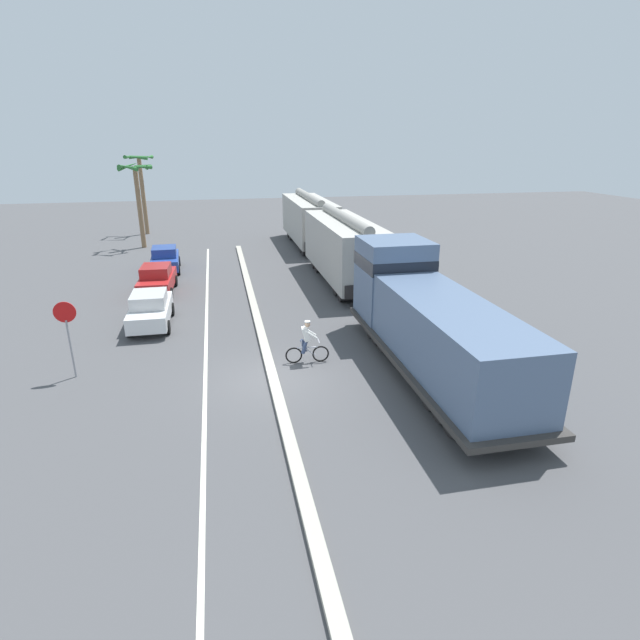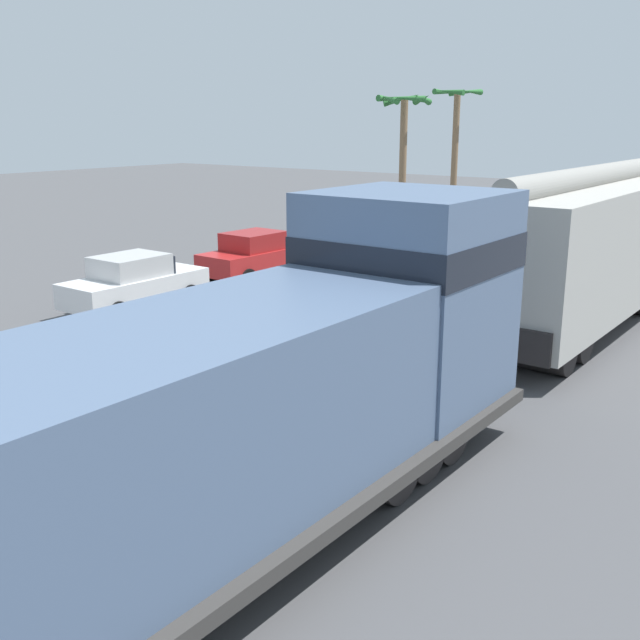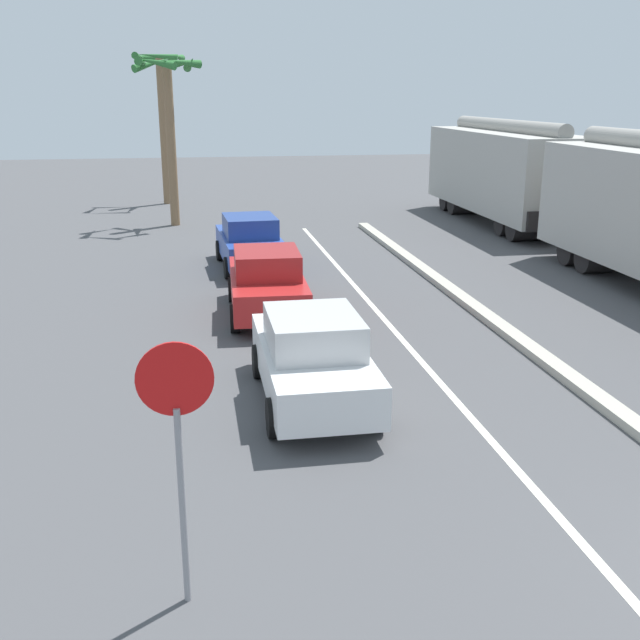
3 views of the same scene
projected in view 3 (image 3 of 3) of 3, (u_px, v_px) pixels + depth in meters
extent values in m
cube|color=#B2AD9E|center=(592.00, 394.00, 13.17)|extent=(0.36, 36.00, 0.16)
cube|color=silver|center=(462.00, 407.00, 12.80)|extent=(0.14, 36.00, 0.01)
cube|color=black|center=(578.00, 226.00, 24.70)|extent=(2.61, 0.10, 0.70)
cylinder|color=black|center=(600.00, 250.00, 23.45)|extent=(2.46, 0.90, 0.90)
cylinder|color=black|center=(619.00, 257.00, 22.41)|extent=(2.46, 0.90, 0.90)
cube|color=#AAA79F|center=(504.00, 171.00, 30.34)|extent=(2.90, 10.40, 3.10)
cylinder|color=gray|center=(507.00, 127.00, 29.84)|extent=(0.60, 9.88, 0.60)
cube|color=black|center=(458.00, 186.00, 35.64)|extent=(2.61, 0.10, 0.70)
cube|color=black|center=(562.00, 221.00, 25.74)|extent=(2.61, 0.10, 0.70)
cylinder|color=black|center=(468.00, 200.00, 34.39)|extent=(2.46, 0.90, 0.90)
cylinder|color=black|center=(477.00, 204.00, 33.35)|extent=(2.46, 0.90, 0.90)
cylinder|color=black|center=(529.00, 223.00, 28.31)|extent=(2.46, 0.90, 0.90)
cylinder|color=black|center=(542.00, 228.00, 27.27)|extent=(2.46, 0.90, 0.90)
cube|color=silver|center=(312.00, 365.00, 12.87)|extent=(1.71, 4.20, 0.70)
cube|color=beige|center=(313.00, 332.00, 12.54)|extent=(1.50, 1.90, 0.60)
cube|color=#1E232D|center=(304.00, 318.00, 13.50)|extent=(1.43, 0.12, 0.51)
cylinder|color=black|center=(259.00, 361.00, 14.07)|extent=(0.22, 0.64, 0.64)
cylinder|color=black|center=(343.00, 356.00, 14.33)|extent=(0.22, 0.64, 0.64)
cylinder|color=black|center=(274.00, 418.00, 11.62)|extent=(0.22, 0.64, 0.64)
cylinder|color=black|center=(375.00, 411.00, 11.88)|extent=(0.22, 0.64, 0.64)
cube|color=red|center=(267.00, 288.00, 17.98)|extent=(1.86, 4.26, 0.70)
cube|color=maroon|center=(267.00, 263.00, 17.65)|extent=(1.57, 1.96, 0.60)
cube|color=#1E232D|center=(264.00, 256.00, 18.61)|extent=(1.43, 0.17, 0.51)
cylinder|color=black|center=(233.00, 290.00, 19.21)|extent=(0.24, 0.65, 0.64)
cylinder|color=black|center=(295.00, 288.00, 19.42)|extent=(0.24, 0.65, 0.64)
cylinder|color=black|center=(235.00, 319.00, 16.74)|extent=(0.24, 0.65, 0.64)
cylinder|color=black|center=(307.00, 316.00, 16.95)|extent=(0.24, 0.65, 0.64)
cube|color=#28479E|center=(250.00, 246.00, 22.88)|extent=(1.90, 4.28, 0.70)
cube|color=navy|center=(250.00, 226.00, 22.56)|extent=(1.59, 1.97, 0.60)
cube|color=#1E232D|center=(246.00, 222.00, 23.50)|extent=(1.43, 0.19, 0.51)
cylinder|color=black|center=(220.00, 250.00, 24.03)|extent=(0.25, 0.65, 0.64)
cylinder|color=black|center=(270.00, 248.00, 24.37)|extent=(0.25, 0.65, 0.64)
cylinder|color=black|center=(228.00, 268.00, 21.60)|extent=(0.25, 0.65, 0.64)
cylinder|color=black|center=(283.00, 265.00, 21.94)|extent=(0.25, 0.65, 0.64)
cylinder|color=gray|center=(183.00, 508.00, 7.62)|extent=(0.07, 0.07, 2.20)
cylinder|color=red|center=(175.00, 379.00, 7.23)|extent=(0.76, 0.03, 0.76)
cylinder|color=white|center=(175.00, 379.00, 7.24)|extent=(0.48, 0.02, 0.48)
cylinder|color=#846647|center=(171.00, 147.00, 29.66)|extent=(0.36, 0.36, 6.23)
cone|color=#2D7033|center=(190.00, 63.00, 29.00)|extent=(0.55, 1.85, 0.61)
cone|color=#2D7033|center=(182.00, 64.00, 29.49)|extent=(1.62, 1.40, 0.57)
cone|color=#2D7033|center=(152.00, 63.00, 29.29)|extent=(1.60, 1.43, 0.75)
cone|color=#2D7033|center=(143.00, 63.00, 28.72)|extent=(0.57, 1.83, 0.36)
cone|color=#2D7033|center=(154.00, 62.00, 27.93)|extent=(1.75, 1.18, 0.62)
cone|color=#2D7033|center=(180.00, 62.00, 28.13)|extent=(1.67, 1.30, 0.42)
cylinder|color=#846647|center=(164.00, 133.00, 35.59)|extent=(0.36, 0.36, 6.72)
cone|color=#2D7033|center=(179.00, 57.00, 34.61)|extent=(0.59, 1.83, 0.34)
cone|color=#2D7033|center=(159.00, 58.00, 35.44)|extent=(1.82, 0.39, 0.40)
cone|color=#2D7033|center=(140.00, 57.00, 34.62)|extent=(0.66, 1.84, 0.37)
cone|color=#2D7033|center=(157.00, 56.00, 33.74)|extent=(1.84, 0.42, 0.48)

